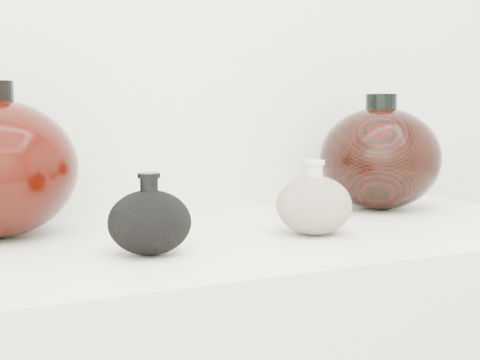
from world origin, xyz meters
name	(u,v)px	position (x,y,z in m)	size (l,w,h in m)	color
black_gourd_vase	(150,222)	(-0.13, 0.87, 0.94)	(0.14, 0.14, 0.11)	black
cream_gourd_vase	(314,204)	(0.13, 0.90, 0.95)	(0.14, 0.14, 0.11)	beige
right_round_pot	(380,158)	(0.38, 1.06, 1.00)	(0.25, 0.25, 0.21)	black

